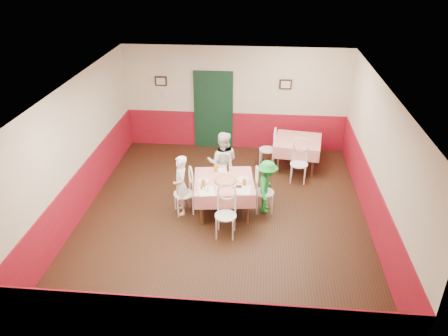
# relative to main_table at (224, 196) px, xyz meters

# --- Properties ---
(floor) EXTENTS (7.00, 7.00, 0.00)m
(floor) POSITION_rel_main_table_xyz_m (0.01, -0.16, -0.38)
(floor) COLOR black
(floor) RESTS_ON ground
(ceiling) EXTENTS (7.00, 7.00, 0.00)m
(ceiling) POSITION_rel_main_table_xyz_m (0.01, -0.16, 2.42)
(ceiling) COLOR white
(ceiling) RESTS_ON back_wall
(back_wall) EXTENTS (6.00, 0.10, 2.80)m
(back_wall) POSITION_rel_main_table_xyz_m (0.01, 3.34, 1.02)
(back_wall) COLOR beige
(back_wall) RESTS_ON ground
(front_wall) EXTENTS (6.00, 0.10, 2.80)m
(front_wall) POSITION_rel_main_table_xyz_m (0.01, -3.66, 1.02)
(front_wall) COLOR beige
(front_wall) RESTS_ON ground
(left_wall) EXTENTS (0.10, 7.00, 2.80)m
(left_wall) POSITION_rel_main_table_xyz_m (-2.99, -0.16, 1.02)
(left_wall) COLOR beige
(left_wall) RESTS_ON ground
(right_wall) EXTENTS (0.10, 7.00, 2.80)m
(right_wall) POSITION_rel_main_table_xyz_m (3.01, -0.16, 1.02)
(right_wall) COLOR beige
(right_wall) RESTS_ON ground
(wainscot_back) EXTENTS (6.00, 0.03, 1.00)m
(wainscot_back) POSITION_rel_main_table_xyz_m (0.01, 3.33, 0.12)
(wainscot_back) COLOR maroon
(wainscot_back) RESTS_ON ground
(wainscot_front) EXTENTS (6.00, 0.03, 1.00)m
(wainscot_front) POSITION_rel_main_table_xyz_m (0.01, -3.64, 0.12)
(wainscot_front) COLOR maroon
(wainscot_front) RESTS_ON ground
(wainscot_left) EXTENTS (0.03, 7.00, 1.00)m
(wainscot_left) POSITION_rel_main_table_xyz_m (-2.97, -0.16, 0.12)
(wainscot_left) COLOR maroon
(wainscot_left) RESTS_ON ground
(wainscot_right) EXTENTS (0.03, 7.00, 1.00)m
(wainscot_right) POSITION_rel_main_table_xyz_m (3.00, -0.16, 0.12)
(wainscot_right) COLOR maroon
(wainscot_right) RESTS_ON ground
(door) EXTENTS (0.96, 0.06, 2.10)m
(door) POSITION_rel_main_table_xyz_m (-0.59, 3.29, 0.68)
(door) COLOR black
(door) RESTS_ON ground
(picture_left) EXTENTS (0.32, 0.03, 0.26)m
(picture_left) POSITION_rel_main_table_xyz_m (-1.99, 3.29, 1.48)
(picture_left) COLOR black
(picture_left) RESTS_ON back_wall
(picture_right) EXTENTS (0.32, 0.03, 0.26)m
(picture_right) POSITION_rel_main_table_xyz_m (1.31, 3.29, 1.48)
(picture_right) COLOR black
(picture_right) RESTS_ON back_wall
(thermostat) EXTENTS (0.10, 0.03, 0.10)m
(thermostat) POSITION_rel_main_table_xyz_m (-1.89, 3.29, 1.12)
(thermostat) COLOR white
(thermostat) RESTS_ON back_wall
(main_table) EXTENTS (1.37, 1.37, 0.77)m
(main_table) POSITION_rel_main_table_xyz_m (0.00, 0.00, 0.00)
(main_table) COLOR red
(main_table) RESTS_ON ground
(second_table) EXTENTS (1.27, 1.27, 0.77)m
(second_table) POSITION_rel_main_table_xyz_m (1.66, 2.24, 0.00)
(second_table) COLOR red
(second_table) RESTS_ON ground
(chair_left) EXTENTS (0.54, 0.54, 0.90)m
(chair_left) POSITION_rel_main_table_xyz_m (-0.84, -0.11, 0.08)
(chair_left) COLOR white
(chair_left) RESTS_ON ground
(chair_right) EXTENTS (0.47, 0.47, 0.90)m
(chair_right) POSITION_rel_main_table_xyz_m (0.84, 0.11, 0.08)
(chair_right) COLOR white
(chair_right) RESTS_ON ground
(chair_far) EXTENTS (0.48, 0.48, 0.90)m
(chair_far) POSITION_rel_main_table_xyz_m (-0.11, 0.84, 0.08)
(chair_far) COLOR white
(chair_far) RESTS_ON ground
(chair_near) EXTENTS (0.43, 0.43, 0.90)m
(chair_near) POSITION_rel_main_table_xyz_m (0.11, -0.84, 0.08)
(chair_near) COLOR white
(chair_near) RESTS_ON ground
(chair_second_a) EXTENTS (0.47, 0.47, 0.90)m
(chair_second_a) POSITION_rel_main_table_xyz_m (0.91, 2.24, 0.08)
(chair_second_a) COLOR white
(chair_second_a) RESTS_ON ground
(chair_second_b) EXTENTS (0.47, 0.47, 0.90)m
(chair_second_b) POSITION_rel_main_table_xyz_m (1.66, 1.49, 0.08)
(chair_second_b) COLOR white
(chair_second_b) RESTS_ON ground
(pizza) EXTENTS (0.49, 0.49, 0.03)m
(pizza) POSITION_rel_main_table_xyz_m (0.03, -0.03, 0.40)
(pizza) COLOR #B74723
(pizza) RESTS_ON main_table
(plate_left) EXTENTS (0.28, 0.28, 0.01)m
(plate_left) POSITION_rel_main_table_xyz_m (-0.43, -0.07, 0.39)
(plate_left) COLOR white
(plate_left) RESTS_ON main_table
(plate_right) EXTENTS (0.28, 0.28, 0.01)m
(plate_right) POSITION_rel_main_table_xyz_m (0.39, 0.05, 0.39)
(plate_right) COLOR white
(plate_right) RESTS_ON main_table
(plate_far) EXTENTS (0.28, 0.28, 0.01)m
(plate_far) POSITION_rel_main_table_xyz_m (-0.06, 0.41, 0.39)
(plate_far) COLOR white
(plate_far) RESTS_ON main_table
(glass_a) EXTENTS (0.09, 0.09, 0.15)m
(glass_a) POSITION_rel_main_table_xyz_m (-0.39, -0.28, 0.46)
(glass_a) COLOR #BF7219
(glass_a) RESTS_ON main_table
(glass_b) EXTENTS (0.09, 0.09, 0.14)m
(glass_b) POSITION_rel_main_table_xyz_m (0.43, -0.16, 0.46)
(glass_b) COLOR #BF7219
(glass_b) RESTS_ON main_table
(glass_c) EXTENTS (0.09, 0.09, 0.15)m
(glass_c) POSITION_rel_main_table_xyz_m (-0.21, 0.37, 0.46)
(glass_c) COLOR #BF7219
(glass_c) RESTS_ON main_table
(beer_bottle) EXTENTS (0.06, 0.06, 0.20)m
(beer_bottle) POSITION_rel_main_table_xyz_m (0.05, 0.39, 0.49)
(beer_bottle) COLOR #381C0A
(beer_bottle) RESTS_ON main_table
(shaker_a) EXTENTS (0.04, 0.04, 0.09)m
(shaker_a) POSITION_rel_main_table_xyz_m (-0.35, -0.46, 0.43)
(shaker_a) COLOR silver
(shaker_a) RESTS_ON main_table
(shaker_b) EXTENTS (0.04, 0.04, 0.09)m
(shaker_b) POSITION_rel_main_table_xyz_m (-0.28, -0.48, 0.43)
(shaker_b) COLOR silver
(shaker_b) RESTS_ON main_table
(shaker_c) EXTENTS (0.04, 0.04, 0.09)m
(shaker_c) POSITION_rel_main_table_xyz_m (-0.42, -0.40, 0.43)
(shaker_c) COLOR #B23319
(shaker_c) RESTS_ON main_table
(menu_left) EXTENTS (0.40, 0.47, 0.00)m
(menu_left) POSITION_rel_main_table_xyz_m (-0.30, -0.46, 0.39)
(menu_left) COLOR white
(menu_left) RESTS_ON main_table
(menu_right) EXTENTS (0.33, 0.42, 0.00)m
(menu_right) POSITION_rel_main_table_xyz_m (0.42, -0.34, 0.39)
(menu_right) COLOR white
(menu_right) RESTS_ON main_table
(wallet) EXTENTS (0.12, 0.10, 0.02)m
(wallet) POSITION_rel_main_table_xyz_m (0.32, -0.25, 0.40)
(wallet) COLOR black
(wallet) RESTS_ON main_table
(diner_left) EXTENTS (0.45, 0.55, 1.32)m
(diner_left) POSITION_rel_main_table_xyz_m (-0.89, -0.11, 0.29)
(diner_left) COLOR gray
(diner_left) RESTS_ON ground
(diner_far) EXTENTS (0.72, 0.57, 1.46)m
(diner_far) POSITION_rel_main_table_xyz_m (-0.11, 0.89, 0.35)
(diner_far) COLOR gray
(diner_far) RESTS_ON ground
(diner_right) EXTENTS (0.52, 0.80, 1.18)m
(diner_right) POSITION_rel_main_table_xyz_m (0.89, 0.11, 0.21)
(diner_right) COLOR gray
(diner_right) RESTS_ON ground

